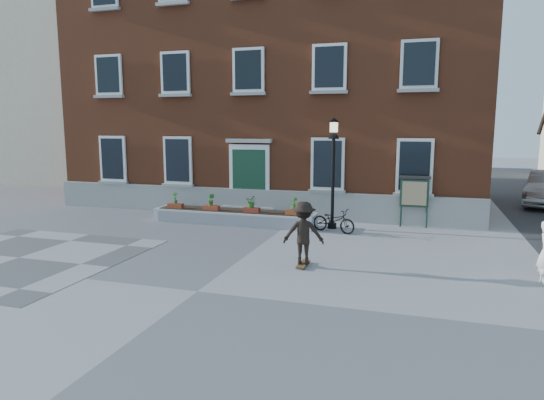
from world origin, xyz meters
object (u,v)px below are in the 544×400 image
(notice_board, at_px, (414,193))
(skateboarder, at_px, (304,233))
(bicycle, at_px, (334,220))
(lamp_post, at_px, (333,158))

(notice_board, distance_m, skateboarder, 6.53)
(bicycle, bearing_deg, skateboarder, -163.25)
(lamp_post, distance_m, skateboarder, 5.17)
(lamp_post, xyz_separation_m, skateboarder, (0.13, -4.90, -1.64))
(lamp_post, relative_size, skateboarder, 2.28)
(lamp_post, bearing_deg, notice_board, 20.84)
(bicycle, bearing_deg, notice_board, -39.71)
(bicycle, relative_size, skateboarder, 0.92)
(bicycle, relative_size, notice_board, 0.85)
(bicycle, bearing_deg, lamp_post, 32.05)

